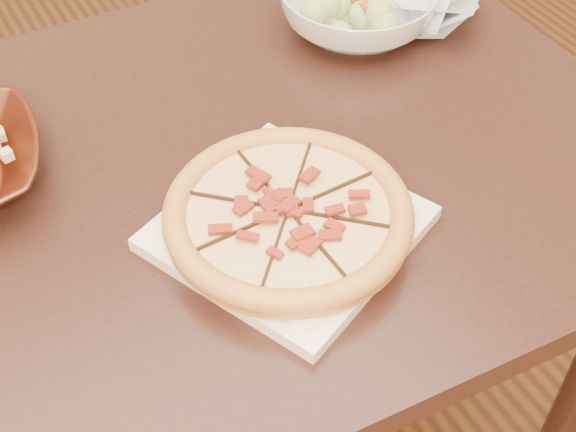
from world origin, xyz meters
name	(u,v)px	position (x,y,z in m)	size (l,w,h in m)	color
floor	(219,415)	(0.00, 0.00, -0.01)	(4.00, 4.00, 0.02)	#533316
dining_table	(174,241)	(-0.07, -0.09, 0.64)	(1.32, 0.89, 0.75)	black
plate	(288,227)	(0.03, -0.24, 0.76)	(0.35, 0.35, 0.02)	white
pizza	(288,214)	(0.03, -0.24, 0.78)	(0.29, 0.29, 0.03)	orange
salad_bowl	(357,9)	(0.33, 0.08, 0.79)	(0.24, 0.24, 0.08)	silver
cling_film	(433,9)	(0.44, 0.04, 0.78)	(0.16, 0.13, 0.05)	silver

